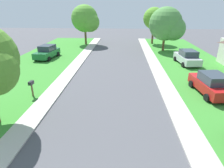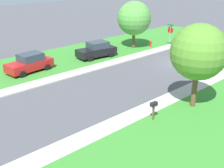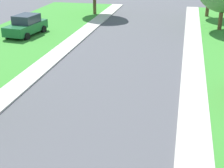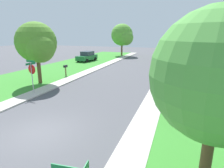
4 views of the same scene
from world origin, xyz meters
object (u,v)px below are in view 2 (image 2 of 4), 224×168
car_black_kerbside_mid (97,50)px  tree_across_right (134,19)px  stop_sign_far_corner (196,67)px  fire_hydrant (150,44)px  car_red_across_road (30,63)px  tree_sidewalk_near (197,53)px  mailbox (154,107)px  stop_sign_near_corner (170,31)px

car_black_kerbside_mid → tree_across_right: 6.55m
stop_sign_far_corner → fire_hydrant: (11.00, -7.45, -1.45)m
car_red_across_road → fire_hydrant: (-1.59, -15.28, -0.44)m
car_red_across_road → tree_across_right: (-0.32, -13.55, 2.61)m
tree_sidewalk_near → fire_hydrant: bearing=-39.0°
tree_across_right → fire_hydrant: tree_across_right is taller
tree_sidewalk_near → fire_hydrant: tree_sidewalk_near is taller
tree_across_right → fire_hydrant: bearing=-126.3°
tree_across_right → fire_hydrant: size_ratio=6.75×
stop_sign_far_corner → mailbox: (-1.23, 6.49, -0.88)m
stop_sign_far_corner → fire_hydrant: bearing=-34.1°
tree_sidewalk_near → mailbox: (0.35, 3.76, -2.84)m
stop_sign_near_corner → tree_across_right: tree_across_right is taller
fire_hydrant → mailbox: bearing=131.3°
stop_sign_far_corner → tree_sidewalk_near: tree_sidewalk_near is taller
car_black_kerbside_mid → mailbox: bearing=154.8°
fire_hydrant → mailbox: 18.55m
stop_sign_far_corner → car_black_kerbside_mid: bearing=1.4°
stop_sign_far_corner → tree_across_right: tree_across_right is taller
tree_across_right → mailbox: (-13.50, 12.21, -2.47)m
stop_sign_far_corner → tree_across_right: (12.27, -5.72, 1.60)m
car_black_kerbside_mid → mailbox: (-13.17, 6.21, 0.14)m
stop_sign_far_corner → car_black_kerbside_mid: size_ratio=0.62×
stop_sign_far_corner → mailbox: bearing=100.8°
fire_hydrant → stop_sign_far_corner: bearing=145.9°
stop_sign_far_corner → fire_hydrant: size_ratio=3.34×
stop_sign_near_corner → car_red_across_road: size_ratio=0.62×
mailbox → fire_hydrant: bearing=-48.7°
car_black_kerbside_mid → fire_hydrant: car_black_kerbside_mid is taller
car_red_across_road → stop_sign_near_corner: bearing=-99.8°
stop_sign_far_corner → tree_across_right: 13.63m
stop_sign_near_corner → tree_sidewalk_near: (-11.19, 12.17, 1.96)m
car_black_kerbside_mid → tree_sidewalk_near: (-13.52, 2.45, 2.98)m
car_red_across_road → tree_sidewalk_near: 15.35m
fire_hydrant → tree_sidewalk_near: bearing=141.0°
stop_sign_near_corner → stop_sign_far_corner: size_ratio=1.00×
stop_sign_near_corner → stop_sign_far_corner: same height
tree_across_right → tree_sidewalk_near: (-13.85, 8.45, 0.37)m
stop_sign_far_corner → car_black_kerbside_mid: (11.94, 0.28, -1.01)m
stop_sign_near_corner → tree_across_right: size_ratio=0.49×
fire_hydrant → car_black_kerbside_mid: bearing=83.1°
fire_hydrant → car_red_across_road: bearing=84.0°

